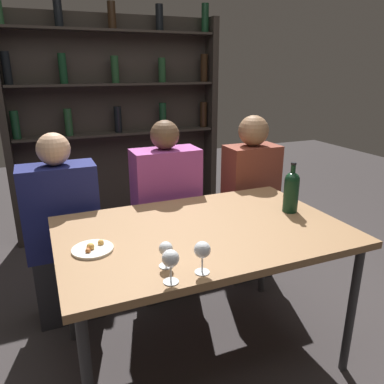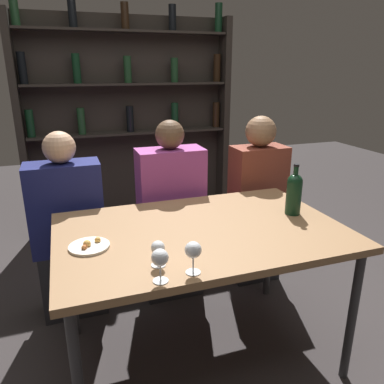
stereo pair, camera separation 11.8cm
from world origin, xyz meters
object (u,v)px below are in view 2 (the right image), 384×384
(wine_glass_2, at_px, (158,249))
(seated_person_left, at_px, (69,234))
(wine_glass_1, at_px, (160,259))
(wine_glass_0, at_px, (193,251))
(seated_person_right, at_px, (257,205))
(seated_person_center, at_px, (171,218))
(food_plate_0, at_px, (89,246))
(wine_bottle, at_px, (294,192))

(wine_glass_2, xyz_separation_m, seated_person_left, (-0.34, 0.93, -0.29))
(wine_glass_1, xyz_separation_m, wine_glass_2, (0.02, 0.12, -0.02))
(wine_glass_0, height_order, seated_person_right, seated_person_right)
(wine_glass_0, distance_m, wine_glass_2, 0.15)
(seated_person_center, bearing_deg, seated_person_left, 180.00)
(wine_glass_1, relative_size, food_plate_0, 0.74)
(wine_glass_1, bearing_deg, food_plate_0, 121.75)
(seated_person_left, bearing_deg, seated_person_right, 0.00)
(wine_glass_0, bearing_deg, wine_glass_1, -172.28)
(wine_glass_2, xyz_separation_m, food_plate_0, (-0.25, 0.26, -0.07))
(seated_person_left, distance_m, seated_person_center, 0.66)
(wine_glass_2, bearing_deg, seated_person_right, 43.90)
(wine_glass_0, bearing_deg, wine_bottle, 29.65)
(wine_glass_0, bearing_deg, seated_person_right, 50.46)
(seated_person_right, bearing_deg, seated_person_left, -180.00)
(wine_glass_1, height_order, wine_glass_2, wine_glass_1)
(food_plate_0, bearing_deg, wine_glass_2, -45.19)
(wine_glass_0, height_order, wine_glass_2, wine_glass_0)
(seated_person_center, bearing_deg, wine_glass_1, -108.07)
(food_plate_0, bearing_deg, wine_bottle, 2.95)
(wine_glass_0, xyz_separation_m, food_plate_0, (-0.37, 0.36, -0.09))
(seated_person_center, xyz_separation_m, seated_person_right, (0.64, 0.00, 0.01))
(wine_bottle, height_order, wine_glass_2, wine_bottle)
(wine_glass_2, distance_m, seated_person_center, 1.02)
(wine_bottle, xyz_separation_m, seated_person_left, (-1.18, 0.61, -0.34))
(wine_bottle, distance_m, wine_glass_1, 0.96)
(wine_glass_0, relative_size, wine_glass_2, 1.22)
(seated_person_right, bearing_deg, seated_person_center, -180.00)
(wine_bottle, xyz_separation_m, seated_person_right, (0.12, 0.61, -0.31))
(wine_bottle, xyz_separation_m, seated_person_center, (-0.52, 0.61, -0.32))
(wine_glass_2, height_order, seated_person_left, seated_person_left)
(wine_glass_0, height_order, food_plate_0, wine_glass_0)
(wine_glass_1, distance_m, seated_person_right, 1.46)
(seated_person_left, relative_size, seated_person_center, 0.97)
(seated_person_left, xyz_separation_m, seated_person_center, (0.66, 0.00, 0.02))
(wine_glass_2, distance_m, seated_person_left, 1.03)
(wine_bottle, distance_m, wine_glass_0, 0.83)
(seated_person_left, bearing_deg, wine_bottle, -27.50)
(wine_glass_0, bearing_deg, seated_person_left, 113.94)
(seated_person_left, xyz_separation_m, seated_person_right, (1.30, 0.00, 0.03))
(wine_glass_0, xyz_separation_m, wine_glass_2, (-0.11, 0.10, -0.02))
(wine_glass_1, distance_m, seated_person_left, 1.14)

